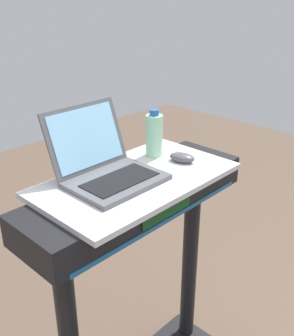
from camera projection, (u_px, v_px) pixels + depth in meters
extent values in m
cylinder|color=black|center=(190.00, 262.00, 1.86)|extent=(0.07, 0.07, 0.85)
cube|color=black|center=(137.00, 196.00, 1.44)|extent=(0.90, 0.28, 0.11)
cube|color=#0C3F19|center=(167.00, 210.00, 1.35)|extent=(0.24, 0.01, 0.06)
cube|color=#1E598C|center=(167.00, 221.00, 1.37)|extent=(0.81, 0.00, 0.02)
cube|color=silver|center=(137.00, 180.00, 1.41)|extent=(0.71, 0.40, 0.02)
cube|color=#515459|center=(117.00, 181.00, 1.36)|extent=(0.31, 0.23, 0.02)
cube|color=black|center=(120.00, 180.00, 1.34)|extent=(0.26, 0.13, 0.00)
cube|color=#515459|center=(86.00, 137.00, 1.41)|extent=(0.31, 0.09, 0.22)
cube|color=#8CCCF2|center=(87.00, 137.00, 1.40)|extent=(0.27, 0.07, 0.19)
ellipsoid|color=#4C4C51|center=(182.00, 157.00, 1.53)|extent=(0.09, 0.11, 0.03)
cylinder|color=#9EDBB2|center=(154.00, 136.00, 1.56)|extent=(0.07, 0.07, 0.16)
cylinder|color=#2659A5|center=(154.00, 112.00, 1.52)|extent=(0.04, 0.04, 0.02)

